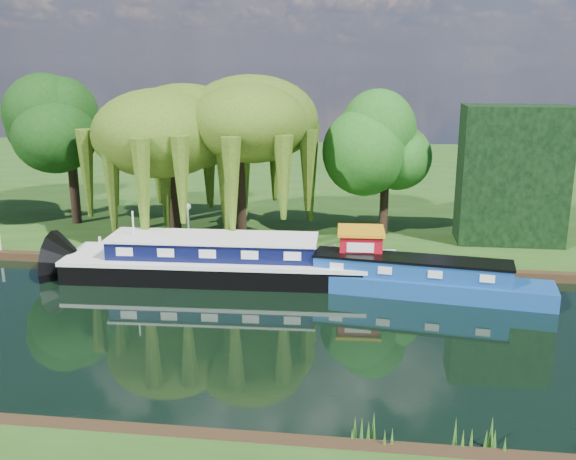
# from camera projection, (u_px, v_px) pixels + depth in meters

# --- Properties ---
(ground) EXTENTS (120.00, 120.00, 0.00)m
(ground) POSITION_uv_depth(u_px,v_px,m) (111.00, 325.00, 27.34)
(ground) COLOR black
(far_bank) EXTENTS (120.00, 52.00, 0.45)m
(far_bank) POSITION_uv_depth(u_px,v_px,m) (253.00, 178.00, 59.88)
(far_bank) COLOR #203E10
(far_bank) RESTS_ON ground
(dutch_barge) EXTENTS (17.17, 4.49, 3.60)m
(dutch_barge) POSITION_uv_depth(u_px,v_px,m) (234.00, 261.00, 32.99)
(dutch_barge) COLOR black
(dutch_barge) RESTS_ON ground
(narrowboat) EXTENTS (13.42, 3.91, 1.93)m
(narrowboat) POSITION_uv_depth(u_px,v_px,m) (411.00, 279.00, 30.90)
(narrowboat) COLOR navy
(narrowboat) RESTS_ON ground
(white_cruiser) EXTENTS (2.90, 2.63, 1.32)m
(white_cruiser) POSITION_uv_depth(u_px,v_px,m) (505.00, 291.00, 31.35)
(white_cruiser) COLOR silver
(white_cruiser) RESTS_ON ground
(willow_left) EXTENTS (7.21, 7.21, 8.64)m
(willow_left) POSITION_uv_depth(u_px,v_px,m) (172.00, 133.00, 38.04)
(willow_left) COLOR black
(willow_left) RESTS_ON far_bank
(willow_right) EXTENTS (7.20, 7.20, 8.77)m
(willow_right) POSITION_uv_depth(u_px,v_px,m) (239.00, 132.00, 37.43)
(willow_right) COLOR black
(willow_right) RESTS_ON far_bank
(tree_far_mid) EXTENTS (5.40, 5.40, 8.84)m
(tree_far_mid) POSITION_uv_depth(u_px,v_px,m) (69.00, 131.00, 41.13)
(tree_far_mid) COLOR black
(tree_far_mid) RESTS_ON far_bank
(tree_far_right) EXTENTS (4.63, 4.63, 7.57)m
(tree_far_right) POSITION_uv_depth(u_px,v_px,m) (386.00, 150.00, 38.64)
(tree_far_right) COLOR black
(tree_far_right) RESTS_ON far_bank
(conifer_hedge) EXTENTS (6.00, 3.00, 8.00)m
(conifer_hedge) POSITION_uv_depth(u_px,v_px,m) (512.00, 175.00, 37.30)
(conifer_hedge) COLOR black
(conifer_hedge) RESTS_ON far_bank
(lamppost) EXTENTS (0.36, 0.36, 2.56)m
(lamppost) POSITION_uv_depth(u_px,v_px,m) (188.00, 213.00, 36.72)
(lamppost) COLOR silver
(lamppost) RESTS_ON far_bank
(mooring_posts) EXTENTS (19.16, 0.16, 1.00)m
(mooring_posts) POSITION_uv_depth(u_px,v_px,m) (161.00, 248.00, 35.21)
(mooring_posts) COLOR silver
(mooring_posts) RESTS_ON far_bank
(reeds_near) EXTENTS (33.70, 1.50, 1.10)m
(reeds_near) POSITION_uv_depth(u_px,v_px,m) (231.00, 420.00, 19.10)
(reeds_near) COLOR #205416
(reeds_near) RESTS_ON ground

